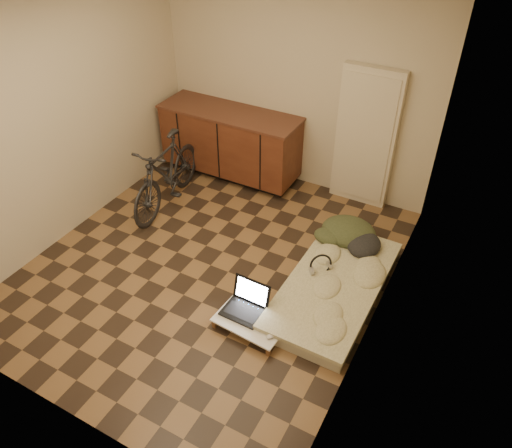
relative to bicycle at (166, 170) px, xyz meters
The scene contains 10 objects.
room_shell 1.51m from the bicycle, 34.13° to the right, with size 3.50×4.00×2.60m.
cabinets 1.03m from the bicycle, 72.55° to the left, with size 1.84×0.62×0.91m.
appliance_panel 2.38m from the bicycle, 31.30° to the left, with size 0.70×0.10×1.70m, color beige.
bicycle is the anchor object (origin of this frame).
futon 2.44m from the bicycle, 11.26° to the right, with size 0.87×1.79×0.15m.
clothing_pile 2.30m from the bicycle, ahead, with size 0.64×0.53×0.25m, color #343C23, non-canonical shape.
headphones 2.22m from the bicycle, 10.10° to the right, with size 0.26×0.24×0.17m, color black, non-canonical shape.
lap_desk 2.28m from the bicycle, 34.13° to the right, with size 0.68×0.47×0.11m.
laptop 2.13m from the bicycle, 33.80° to the right, with size 0.39×0.35×0.26m.
mouse 2.53m from the bicycle, 32.78° to the right, with size 0.06×0.09×0.03m, color silver.
Camera 1 is at (2.31, -3.24, 3.61)m, focal length 35.00 mm.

